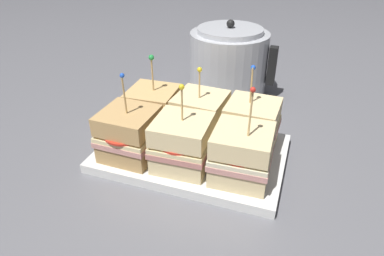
# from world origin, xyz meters

# --- Properties ---
(ground_plane) EXTENTS (6.00, 6.00, 0.00)m
(ground_plane) POSITION_xyz_m (0.00, 0.00, 0.00)
(ground_plane) COLOR slate
(serving_platter) EXTENTS (0.35, 0.23, 0.02)m
(serving_platter) POSITION_xyz_m (0.00, 0.00, 0.01)
(serving_platter) COLOR silver
(serving_platter) RESTS_ON ground_plane
(sandwich_front_left) EXTENTS (0.10, 0.10, 0.17)m
(sandwich_front_left) POSITION_xyz_m (-0.10, -0.05, 0.06)
(sandwich_front_left) COLOR tan
(sandwich_front_left) RESTS_ON serving_platter
(sandwich_front_center) EXTENTS (0.10, 0.10, 0.16)m
(sandwich_front_center) POSITION_xyz_m (-0.00, -0.05, 0.06)
(sandwich_front_center) COLOR beige
(sandwich_front_center) RESTS_ON serving_platter
(sandwich_front_right) EXTENTS (0.10, 0.10, 0.17)m
(sandwich_front_right) POSITION_xyz_m (0.11, -0.05, 0.06)
(sandwich_front_right) COLOR beige
(sandwich_front_right) RESTS_ON serving_platter
(sandwich_back_left) EXTENTS (0.10, 0.10, 0.16)m
(sandwich_back_left) POSITION_xyz_m (-0.10, 0.05, 0.06)
(sandwich_back_left) COLOR tan
(sandwich_back_left) RESTS_ON serving_platter
(sandwich_back_center) EXTENTS (0.10, 0.10, 0.15)m
(sandwich_back_center) POSITION_xyz_m (0.00, 0.05, 0.06)
(sandwich_back_center) COLOR beige
(sandwich_back_center) RESTS_ON serving_platter
(sandwich_back_right) EXTENTS (0.10, 0.10, 0.17)m
(sandwich_back_right) POSITION_xyz_m (0.10, 0.05, 0.06)
(sandwich_back_right) COLOR beige
(sandwich_back_right) RESTS_ON serving_platter
(kettle_steel) EXTENTS (0.22, 0.20, 0.19)m
(kettle_steel) POSITION_xyz_m (-0.01, 0.32, 0.08)
(kettle_steel) COLOR #B7BABF
(kettle_steel) RESTS_ON ground_plane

